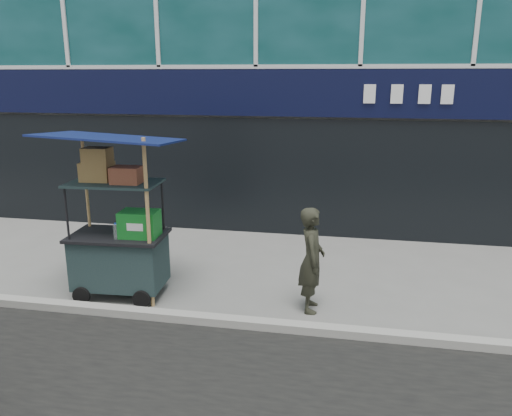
# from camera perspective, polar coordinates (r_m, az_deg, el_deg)

# --- Properties ---
(ground) EXTENTS (80.00, 80.00, 0.00)m
(ground) POSITION_cam_1_polar(r_m,az_deg,el_deg) (7.14, -5.93, -12.18)
(ground) COLOR slate
(ground) RESTS_ON ground
(curb) EXTENTS (80.00, 0.18, 0.12)m
(curb) POSITION_cam_1_polar(r_m,az_deg,el_deg) (6.94, -6.42, -12.47)
(curb) COLOR #999890
(curb) RESTS_ON ground
(vendor_cart) EXTENTS (1.92, 1.40, 2.50)m
(vendor_cart) POSITION_cam_1_polar(r_m,az_deg,el_deg) (7.69, -15.33, -3.55)
(vendor_cart) COLOR #18292A
(vendor_cart) RESTS_ON ground
(vendor_man) EXTENTS (0.41, 0.58, 1.51)m
(vendor_man) POSITION_cam_1_polar(r_m,az_deg,el_deg) (7.04, 6.38, -5.89)
(vendor_man) COLOR #28291E
(vendor_man) RESTS_ON ground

